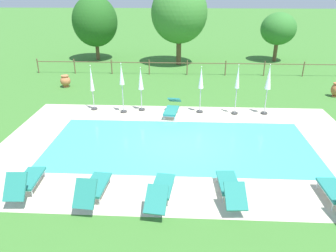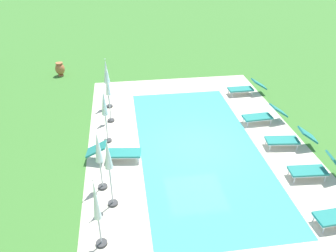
{
  "view_description": "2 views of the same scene",
  "coord_description": "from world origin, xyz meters",
  "px_view_note": "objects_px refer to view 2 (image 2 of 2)",
  "views": [
    {
      "loc": [
        0.09,
        -11.5,
        5.95
      ],
      "look_at": [
        -0.52,
        0.5,
        0.6
      ],
      "focal_mm": 34.19,
      "sensor_mm": 36.0,
      "label": 1
    },
    {
      "loc": [
        -11.44,
        2.88,
        7.73
      ],
      "look_at": [
        0.02,
        1.23,
        1.07
      ],
      "focal_mm": 36.83,
      "sensor_mm": 36.0,
      "label": 2
    }
  ],
  "objects_px": {
    "sun_lounger_south_near_corner": "(116,152)",
    "patio_umbrella_closed_row_west": "(108,89)",
    "sun_lounger_north_end": "(316,169)",
    "patio_umbrella_closed_deck_corner": "(99,152)",
    "patio_umbrella_closed_row_centre": "(109,161)",
    "patio_umbrella_closed_row_mid_west": "(106,74)",
    "patio_umbrella_closed_row_mid_east": "(97,207)",
    "sun_lounger_south_mid": "(290,139)",
    "sun_lounger_north_far": "(246,88)",
    "patio_umbrella_closed_row_east": "(105,108)",
    "terracotta_urn_by_tree": "(60,69)",
    "sun_lounger_north_mid": "(264,115)"
  },
  "relations": [
    {
      "from": "patio_umbrella_closed_row_west",
      "to": "patio_umbrella_closed_deck_corner",
      "type": "bearing_deg",
      "value": 176.58
    },
    {
      "from": "sun_lounger_north_end",
      "to": "patio_umbrella_closed_row_centre",
      "type": "distance_m",
      "value": 7.22
    },
    {
      "from": "patio_umbrella_closed_row_centre",
      "to": "patio_umbrella_closed_row_west",
      "type": "bearing_deg",
      "value": 0.63
    },
    {
      "from": "sun_lounger_north_far",
      "to": "sun_lounger_south_mid",
      "type": "bearing_deg",
      "value": -179.85
    },
    {
      "from": "patio_umbrella_closed_row_centre",
      "to": "patio_umbrella_closed_row_east",
      "type": "bearing_deg",
      "value": 2.86
    },
    {
      "from": "sun_lounger_south_near_corner",
      "to": "patio_umbrella_closed_row_east",
      "type": "xyz_separation_m",
      "value": [
        1.38,
        0.33,
        1.22
      ]
    },
    {
      "from": "sun_lounger_south_near_corner",
      "to": "patio_umbrella_closed_deck_corner",
      "type": "distance_m",
      "value": 2.01
    },
    {
      "from": "sun_lounger_north_far",
      "to": "sun_lounger_south_near_corner",
      "type": "relative_size",
      "value": 0.96
    },
    {
      "from": "sun_lounger_north_far",
      "to": "sun_lounger_south_mid",
      "type": "height_order",
      "value": "sun_lounger_south_mid"
    },
    {
      "from": "sun_lounger_north_mid",
      "to": "sun_lounger_south_near_corner",
      "type": "distance_m",
      "value": 6.97
    },
    {
      "from": "sun_lounger_south_near_corner",
      "to": "patio_umbrella_closed_row_mid_east",
      "type": "relative_size",
      "value": 0.91
    },
    {
      "from": "sun_lounger_north_far",
      "to": "patio_umbrella_closed_row_mid_west",
      "type": "bearing_deg",
      "value": 94.02
    },
    {
      "from": "sun_lounger_north_end",
      "to": "patio_umbrella_closed_deck_corner",
      "type": "height_order",
      "value": "patio_umbrella_closed_deck_corner"
    },
    {
      "from": "patio_umbrella_closed_row_centre",
      "to": "terracotta_urn_by_tree",
      "type": "bearing_deg",
      "value": 14.6
    },
    {
      "from": "sun_lounger_north_end",
      "to": "sun_lounger_south_near_corner",
      "type": "relative_size",
      "value": 0.9
    },
    {
      "from": "sun_lounger_north_far",
      "to": "patio_umbrella_closed_row_mid_east",
      "type": "distance_m",
      "value": 11.82
    },
    {
      "from": "sun_lounger_north_far",
      "to": "sun_lounger_north_end",
      "type": "distance_m",
      "value": 7.19
    },
    {
      "from": "sun_lounger_south_near_corner",
      "to": "patio_umbrella_closed_row_mid_west",
      "type": "xyz_separation_m",
      "value": [
        4.6,
        0.28,
        1.36
      ]
    },
    {
      "from": "sun_lounger_north_far",
      "to": "patio_umbrella_closed_row_west",
      "type": "bearing_deg",
      "value": 105.58
    },
    {
      "from": "sun_lounger_south_mid",
      "to": "patio_umbrella_closed_row_mid_east",
      "type": "distance_m",
      "value": 8.47
    },
    {
      "from": "sun_lounger_north_end",
      "to": "patio_umbrella_closed_row_mid_west",
      "type": "bearing_deg",
      "value": 47.26
    },
    {
      "from": "patio_umbrella_closed_row_mid_west",
      "to": "patio_umbrella_closed_row_east",
      "type": "distance_m",
      "value": 3.22
    },
    {
      "from": "sun_lounger_north_mid",
      "to": "patio_umbrella_closed_deck_corner",
      "type": "distance_m",
      "value": 8.09
    },
    {
      "from": "patio_umbrella_closed_row_west",
      "to": "patio_umbrella_closed_row_mid_west",
      "type": "xyz_separation_m",
      "value": [
        1.48,
        0.08,
        0.12
      ]
    },
    {
      "from": "patio_umbrella_closed_row_west",
      "to": "terracotta_urn_by_tree",
      "type": "xyz_separation_m",
      "value": [
        6.14,
        2.99,
        -1.17
      ]
    },
    {
      "from": "sun_lounger_south_near_corner",
      "to": "patio_umbrella_closed_deck_corner",
      "type": "height_order",
      "value": "patio_umbrella_closed_deck_corner"
    },
    {
      "from": "patio_umbrella_closed_row_mid_west",
      "to": "patio_umbrella_closed_row_east",
      "type": "xyz_separation_m",
      "value": [
        -3.22,
        0.05,
        -0.14
      ]
    },
    {
      "from": "sun_lounger_south_near_corner",
      "to": "sun_lounger_north_end",
      "type": "bearing_deg",
      "value": -106.74
    },
    {
      "from": "patio_umbrella_closed_row_centre",
      "to": "terracotta_urn_by_tree",
      "type": "xyz_separation_m",
      "value": [
        11.72,
        3.05,
        -1.26
      ]
    },
    {
      "from": "patio_umbrella_closed_row_centre",
      "to": "patio_umbrella_closed_deck_corner",
      "type": "xyz_separation_m",
      "value": [
        0.88,
        0.34,
        -0.21
      ]
    },
    {
      "from": "patio_umbrella_closed_row_mid_west",
      "to": "sun_lounger_north_far",
      "type": "bearing_deg",
      "value": -85.98
    },
    {
      "from": "patio_umbrella_closed_row_centre",
      "to": "terracotta_urn_by_tree",
      "type": "height_order",
      "value": "patio_umbrella_closed_row_centre"
    },
    {
      "from": "sun_lounger_south_mid",
      "to": "patio_umbrella_closed_row_east",
      "type": "height_order",
      "value": "patio_umbrella_closed_row_east"
    },
    {
      "from": "sun_lounger_south_mid",
      "to": "patio_umbrella_closed_row_east",
      "type": "relative_size",
      "value": 0.87
    },
    {
      "from": "terracotta_urn_by_tree",
      "to": "patio_umbrella_closed_row_mid_west",
      "type": "bearing_deg",
      "value": -148.02
    },
    {
      "from": "terracotta_urn_by_tree",
      "to": "sun_lounger_south_near_corner",
      "type": "bearing_deg",
      "value": -160.96
    },
    {
      "from": "terracotta_urn_by_tree",
      "to": "sun_lounger_north_mid",
      "type": "bearing_deg",
      "value": -126.3
    },
    {
      "from": "sun_lounger_north_far",
      "to": "patio_umbrella_closed_row_east",
      "type": "bearing_deg",
      "value": 117.14
    },
    {
      "from": "patio_umbrella_closed_row_west",
      "to": "sun_lounger_south_mid",
      "type": "bearing_deg",
      "value": -114.03
    },
    {
      "from": "sun_lounger_north_end",
      "to": "patio_umbrella_closed_row_mid_east",
      "type": "relative_size",
      "value": 0.82
    },
    {
      "from": "sun_lounger_north_far",
      "to": "sun_lounger_north_end",
      "type": "relative_size",
      "value": 1.07
    },
    {
      "from": "sun_lounger_north_mid",
      "to": "patio_umbrella_closed_row_west",
      "type": "bearing_deg",
      "value": 80.87
    },
    {
      "from": "patio_umbrella_closed_row_mid_west",
      "to": "patio_umbrella_closed_row_mid_east",
      "type": "relative_size",
      "value": 1.08
    },
    {
      "from": "sun_lounger_north_far",
      "to": "sun_lounger_south_mid",
      "type": "distance_m",
      "value": 5.17
    },
    {
      "from": "sun_lounger_south_mid",
      "to": "patio_umbrella_closed_row_mid_east",
      "type": "bearing_deg",
      "value": 118.26
    },
    {
      "from": "sun_lounger_north_end",
      "to": "patio_umbrella_closed_row_centre",
      "type": "xyz_separation_m",
      "value": [
        -0.37,
        7.09,
        1.3
      ]
    },
    {
      "from": "patio_umbrella_closed_row_centre",
      "to": "sun_lounger_north_end",
      "type": "bearing_deg",
      "value": -86.98
    },
    {
      "from": "sun_lounger_south_near_corner",
      "to": "patio_umbrella_closed_row_west",
      "type": "distance_m",
      "value": 3.36
    },
    {
      "from": "sun_lounger_north_mid",
      "to": "sun_lounger_north_end",
      "type": "bearing_deg",
      "value": -176.14
    },
    {
      "from": "sun_lounger_north_end",
      "to": "patio_umbrella_closed_row_west",
      "type": "distance_m",
      "value": 8.93
    }
  ]
}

